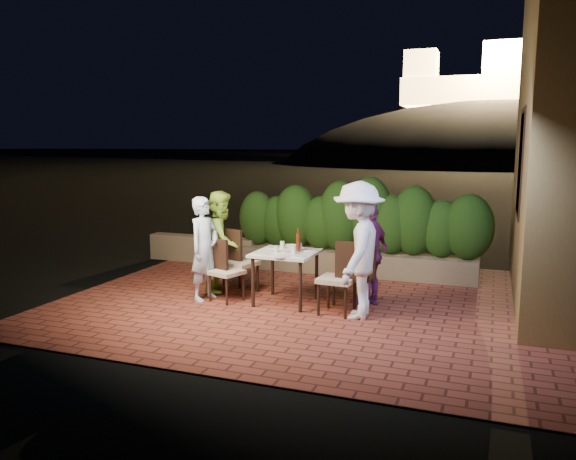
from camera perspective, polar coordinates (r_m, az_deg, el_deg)
The scene contains 31 objects.
ground at distance 7.92m, azimuth 1.27°, elevation -8.07°, with size 400.00×400.00×0.00m, color black.
terrace_floor at distance 8.40m, azimuth 2.39°, elevation -7.50°, with size 7.00×6.00×0.15m, color brown.
window_pane at distance 8.68m, azimuth 22.75°, elevation 6.28°, with size 0.08×1.00×1.40m, color black.
window_frame at distance 8.68m, azimuth 22.68°, elevation 6.28°, with size 0.06×1.15×1.55m, color black.
planter at distance 9.96m, azimuth 6.69°, elevation -3.32°, with size 4.20×0.55×0.40m, color #78684C.
hedge at distance 9.83m, azimuth 6.77°, elevation 0.96°, with size 4.00×0.70×1.10m, color #1B3D10, non-canonical shape.
parapet at distance 11.03m, azimuth -8.64°, elevation -1.92°, with size 2.20×0.30×0.50m, color #78684C.
hill at distance 67.47m, azimuth 19.82°, elevation 2.92°, with size 52.00×40.00×22.00m, color black.
fortress at distance 67.68m, azimuth 20.47°, elevation 15.22°, with size 26.00×8.00×8.00m, color #FFCC7A, non-canonical shape.
dining_table at distance 8.08m, azimuth -0.25°, elevation -4.84°, with size 0.85×0.85×0.75m, color white, non-canonical shape.
plate_nw at distance 7.86m, azimuth -2.70°, elevation -2.39°, with size 0.22×0.22×0.01m, color white.
plate_sw at distance 8.30m, azimuth -1.37°, elevation -1.79°, with size 0.21×0.21×0.01m, color white.
plate_ne at distance 7.67m, azimuth 1.04°, elevation -2.65°, with size 0.22×0.22×0.01m, color white.
plate_se at distance 8.12m, azimuth 2.24°, elevation -2.02°, with size 0.24×0.24×0.01m, color white.
plate_centre at distance 7.98m, azimuth -0.57°, elevation -2.22°, with size 0.20×0.20×0.01m, color white.
plate_front at distance 7.65m, azimuth -0.61°, elevation -2.69°, with size 0.23×0.23×0.01m, color white.
glass_nw at distance 7.90m, azimuth -1.22°, elevation -2.00°, with size 0.06×0.06×0.10m, color silver.
glass_sw at distance 8.23m, azimuth -0.58°, elevation -1.52°, with size 0.06×0.06×0.11m, color silver.
glass_ne at distance 7.84m, azimuth 0.58°, elevation -2.02°, with size 0.07×0.07×0.11m, color silver.
glass_se at distance 8.11m, azimuth 1.20°, elevation -1.70°, with size 0.06×0.06×0.10m, color silver.
beer_bottle at distance 7.99m, azimuth 1.06°, elevation -1.00°, with size 0.07×0.07×0.34m, color #4F1D0D, non-canonical shape.
bowl at distance 8.31m, azimuth 0.26°, elevation -1.66°, with size 0.17×0.17×0.04m, color white.
chair_left_front at distance 8.21m, azimuth -6.26°, elevation -4.13°, with size 0.42×0.42×0.90m, color black, non-canonical shape.
chair_left_back at distance 8.63m, azimuth -4.84°, elevation -3.22°, with size 0.45×0.45×0.98m, color black, non-canonical shape.
chair_right_front at distance 7.57m, azimuth 4.99°, elevation -4.83°, with size 0.46×0.46×1.00m, color black, non-canonical shape.
chair_right_back at distance 8.03m, azimuth 6.32°, elevation -4.50°, with size 0.41×0.41×0.88m, color black, non-canonical shape.
diner_blue at distance 8.26m, azimuth -8.50°, elevation -1.89°, with size 0.56×0.36×1.52m, color #C0DFF8.
diner_green at distance 8.75m, azimuth -6.74°, elevation -1.12°, with size 0.76×0.59×1.56m, color #A7E146.
diner_white at distance 7.37m, azimuth 7.13°, elevation -2.05°, with size 1.16×0.67×1.80m, color white.
diner_purple at distance 7.97m, azimuth 8.29°, elevation -2.38°, with size 0.88×0.36×1.50m, color #792870.
parapet_lamp at distance 10.88m, azimuth -7.83°, elevation -0.33°, with size 0.10×0.10×0.14m, color orange.
Camera 1 is at (2.47, -7.17, 2.28)m, focal length 35.00 mm.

